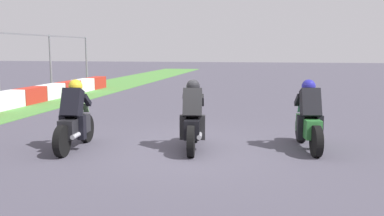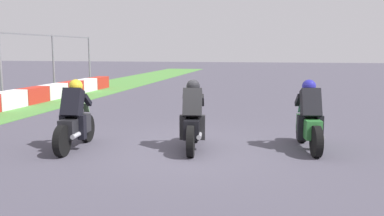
% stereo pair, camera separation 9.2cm
% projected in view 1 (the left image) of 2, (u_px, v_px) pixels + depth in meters
% --- Properties ---
extents(ground_plane, '(120.00, 120.00, 0.00)m').
position_uv_depth(ground_plane, '(187.00, 149.00, 9.30)').
color(ground_plane, '#46434F').
extents(rider_lane_a, '(2.04, 0.60, 1.51)m').
position_uv_depth(rider_lane_a, '(309.00, 121.00, 9.20)').
color(rider_lane_a, black).
rests_on(rider_lane_a, ground_plane).
extents(rider_lane_b, '(2.04, 0.58, 1.51)m').
position_uv_depth(rider_lane_b, '(193.00, 121.00, 9.20)').
color(rider_lane_b, black).
rests_on(rider_lane_b, ground_plane).
extents(rider_lane_c, '(2.04, 0.55, 1.51)m').
position_uv_depth(rider_lane_c, '(75.00, 121.00, 9.21)').
color(rider_lane_c, black).
rests_on(rider_lane_c, ground_plane).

